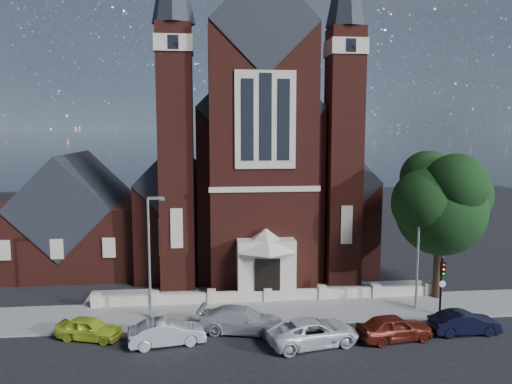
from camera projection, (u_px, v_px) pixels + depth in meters
ground at (255, 269)px, 44.23m from camera, size 120.00×120.00×0.00m
pavement_strip at (271, 312)px, 33.87m from camera, size 60.00×5.00×0.12m
forecourt_paving at (264, 293)px, 37.82m from camera, size 26.00×3.00×0.14m
forecourt_wall at (267, 302)px, 35.84m from camera, size 24.00×0.40×0.90m
church at (247, 170)px, 51.04m from camera, size 20.01×34.90×29.20m
parish_hall at (76, 222)px, 45.02m from camera, size 12.00×12.20×10.24m
street_tree at (444, 205)px, 35.51m from camera, size 6.40×6.60×10.70m
street_lamp_left at (150, 251)px, 31.98m from camera, size 1.16×0.22×8.09m
street_lamp_right at (419, 244)px, 33.85m from camera, size 1.16×0.22×8.09m
traffic_signal at (442, 279)px, 32.65m from camera, size 0.28×0.42×4.00m
car_lime_van at (89, 328)px, 29.41m from camera, size 4.17×2.64×1.32m
car_silver_a at (167, 333)px, 28.67m from camera, size 4.58×2.28×1.44m
car_silver_b at (242, 320)px, 30.45m from camera, size 5.64×3.33×1.53m
car_white_suv at (313, 332)px, 28.68m from camera, size 5.83×3.56×1.51m
car_dark_red at (394, 328)px, 29.29m from camera, size 4.70×2.45×1.53m
car_navy at (464, 323)px, 30.22m from camera, size 4.21×1.53×1.38m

